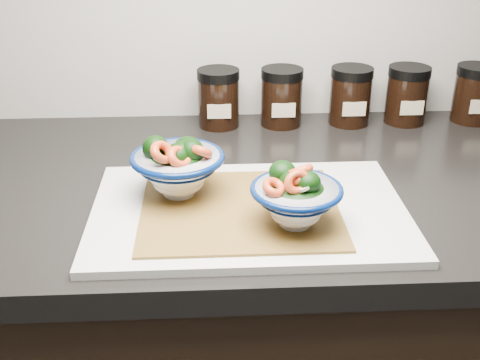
{
  "coord_description": "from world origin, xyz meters",
  "views": [
    {
      "loc": [
        -0.21,
        0.57,
        1.33
      ],
      "look_at": [
        -0.17,
        1.32,
        0.96
      ],
      "focal_mm": 45.0,
      "sensor_mm": 36.0,
      "label": 1
    }
  ],
  "objects": [
    {
      "name": "cutting_board",
      "position": [
        -0.16,
        1.33,
        0.91
      ],
      "size": [
        0.45,
        0.3,
        0.01
      ],
      "primitive_type": "cube",
      "color": "silver",
      "rests_on": "countertop"
    },
    {
      "name": "spice_jar_c",
      "position": [
        0.06,
        1.69,
        0.96
      ],
      "size": [
        0.08,
        0.08,
        0.11
      ],
      "color": "black",
      "rests_on": "countertop"
    },
    {
      "name": "spice_jar_e",
      "position": [
        0.31,
        1.69,
        0.96
      ],
      "size": [
        0.08,
        0.08,
        0.11
      ],
      "color": "black",
      "rests_on": "countertop"
    },
    {
      "name": "spice_jar_b",
      "position": [
        -0.07,
        1.69,
        0.96
      ],
      "size": [
        0.08,
        0.08,
        0.11
      ],
      "color": "black",
      "rests_on": "countertop"
    },
    {
      "name": "bowl_right",
      "position": [
        -0.1,
        1.27,
        0.96
      ],
      "size": [
        0.12,
        0.12,
        0.1
      ],
      "rotation": [
        0.0,
        0.0,
        -0.26
      ],
      "color": "white",
      "rests_on": "bamboo_mat"
    },
    {
      "name": "bowl_left",
      "position": [
        -0.26,
        1.37,
        0.96
      ],
      "size": [
        0.14,
        0.14,
        0.1
      ],
      "rotation": [
        0.0,
        0.0,
        0.37
      ],
      "color": "white",
      "rests_on": "bamboo_mat"
    },
    {
      "name": "countertop",
      "position": [
        0.0,
        1.45,
        0.88
      ],
      "size": [
        3.5,
        0.6,
        0.04
      ],
      "primitive_type": "cube",
      "color": "black",
      "rests_on": "cabinet"
    },
    {
      "name": "spice_jar_d",
      "position": [
        0.18,
        1.69,
        0.96
      ],
      "size": [
        0.08,
        0.08,
        0.11
      ],
      "color": "black",
      "rests_on": "countertop"
    },
    {
      "name": "spice_jar_a",
      "position": [
        -0.19,
        1.69,
        0.96
      ],
      "size": [
        0.08,
        0.08,
        0.11
      ],
      "color": "black",
      "rests_on": "countertop"
    },
    {
      "name": "bamboo_mat",
      "position": [
        -0.17,
        1.32,
        0.91
      ],
      "size": [
        0.28,
        0.24,
        0.0
      ],
      "primitive_type": "cube",
      "color": "#A57831",
      "rests_on": "cutting_board"
    }
  ]
}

